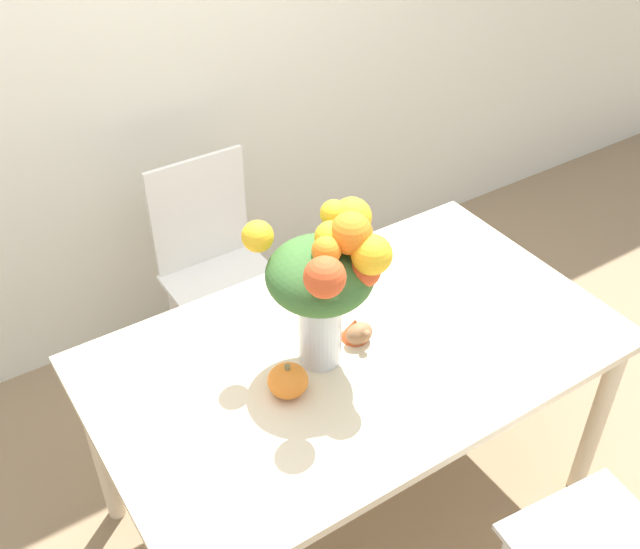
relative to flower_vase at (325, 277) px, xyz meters
The scene contains 7 objects.
ground_plane 1.06m from the flower_vase, ahead, with size 12.00×12.00×0.00m, color #8E7556.
wall_back 1.33m from the flower_vase, 85.36° to the left, with size 8.00×0.06×2.70m.
dining_table 0.41m from the flower_vase, ahead, with size 1.58×0.93×0.75m.
flower_vase is the anchor object (origin of this frame).
pumpkin 0.31m from the flower_vase, 160.85° to the right, with size 0.11×0.11×0.11m.
turkey_figurine 0.30m from the flower_vase, ahead, with size 0.09×0.12×0.07m.
dining_chair_near_window 1.02m from the flower_vase, 86.01° to the left, with size 0.42×0.42×0.94m.
Camera 1 is at (-0.99, -1.31, 2.31)m, focal length 42.00 mm.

